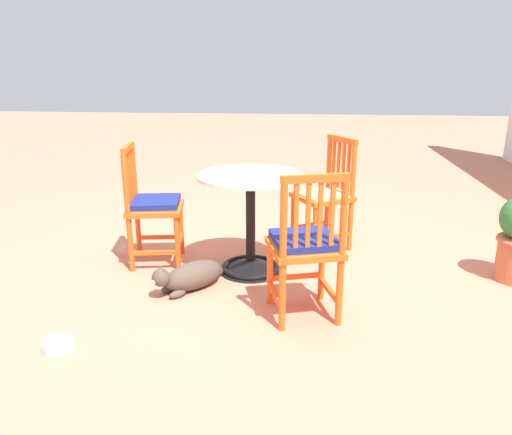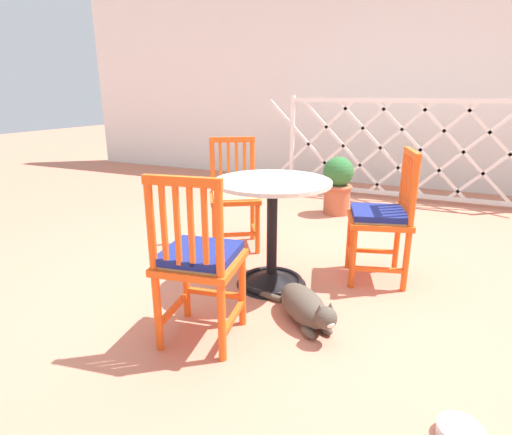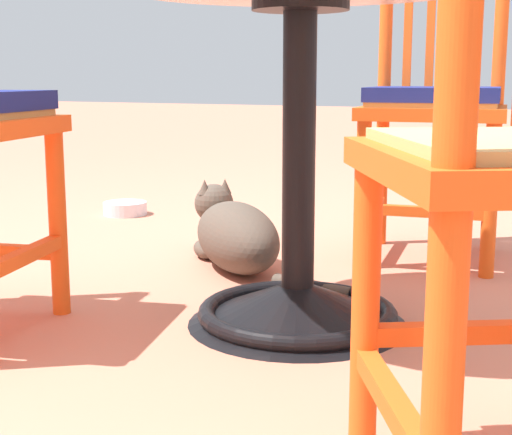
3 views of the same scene
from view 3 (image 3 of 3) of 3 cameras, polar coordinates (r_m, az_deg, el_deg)
The scene contains 5 objects.
ground_plane at distance 1.69m, azimuth -2.08°, elevation -7.88°, with size 24.00×24.00×0.00m, color #C6755B.
cafe_table at distance 1.62m, azimuth 3.19°, elevation 1.68°, with size 0.76×0.76×0.73m.
orange_chair_facing_out at distance 2.29m, azimuth 13.22°, elevation 8.06°, with size 0.46×0.46×0.91m.
tabby_cat at distance 2.15m, azimuth -1.67°, elevation -1.25°, with size 0.64×0.47×0.23m.
pet_water_bowl at distance 3.03m, azimuth -9.77°, elevation 0.68°, with size 0.17×0.17×0.05m, color silver.
Camera 3 is at (-0.79, 1.40, 0.53)m, focal length 53.50 mm.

